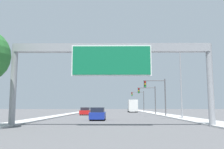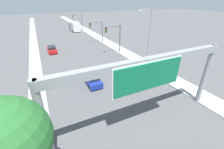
% 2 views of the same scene
% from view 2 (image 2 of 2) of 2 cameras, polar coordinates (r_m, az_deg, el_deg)
% --- Properties ---
extents(sidewalk_right, '(3.00, 120.00, 0.15)m').
position_cam_2_polar(sidewalk_right, '(54.47, -7.68, 15.20)').
color(sidewalk_right, '#B0B0B0').
rests_on(sidewalk_right, ground).
extents(median_strip_left, '(2.00, 120.00, 0.15)m').
position_cam_2_polar(median_strip_left, '(51.83, -27.79, 11.80)').
color(median_strip_left, '#B0B0B0').
rests_on(median_strip_left, ground).
extents(sign_gantry, '(16.91, 0.73, 6.89)m').
position_cam_2_polar(sign_gantry, '(12.57, 13.22, 0.01)').
color(sign_gantry, gray).
rests_on(sign_gantry, ground).
extents(car_far_right, '(1.75, 4.60, 1.50)m').
position_cam_2_polar(car_far_right, '(21.66, -7.78, -1.67)').
color(car_far_right, navy).
rests_on(car_far_right, ground).
extents(car_near_left, '(1.80, 4.56, 1.42)m').
position_cam_2_polar(car_near_left, '(37.18, -21.93, 8.92)').
color(car_near_left, red).
rests_on(car_near_left, ground).
extents(truck_box_primary, '(2.39, 7.71, 3.40)m').
position_cam_2_polar(truck_box_primary, '(59.64, -14.10, 17.29)').
color(truck_box_primary, navy).
rests_on(truck_box_primary, ground).
extents(traffic_light_near_intersection, '(3.64, 0.32, 6.11)m').
position_cam_2_polar(traffic_light_near_intersection, '(32.94, 1.26, 14.83)').
color(traffic_light_near_intersection, '#4C4C4F').
rests_on(traffic_light_near_intersection, ground).
extents(traffic_light_mid_block, '(3.70, 0.32, 5.68)m').
position_cam_2_polar(traffic_light_mid_block, '(41.94, -5.35, 17.01)').
color(traffic_light_mid_block, '#4C4C4F').
rests_on(traffic_light_mid_block, ground).
extents(traffic_light_far_intersection, '(3.70, 0.32, 5.91)m').
position_cam_2_polar(traffic_light_far_intersection, '(60.85, -12.59, 19.76)').
color(traffic_light_far_intersection, '#4C4C4F').
rests_on(traffic_light_far_intersection, ground).
extents(palm_tree_foreground, '(4.10, 4.10, 7.46)m').
position_cam_2_polar(palm_tree_foreground, '(8.61, -35.72, -20.37)').
color(palm_tree_foreground, brown).
rests_on(palm_tree_foreground, ground).
extents(street_lamp_right, '(2.67, 0.28, 9.71)m').
position_cam_2_polar(street_lamp_right, '(25.33, 13.36, 14.13)').
color(street_lamp_right, gray).
rests_on(street_lamp_right, ground).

